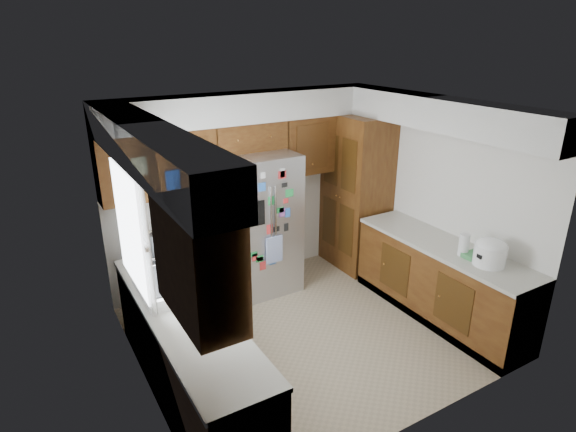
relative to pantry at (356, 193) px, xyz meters
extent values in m
plane|color=tan|center=(-1.50, -1.15, -1.07)|extent=(3.60, 3.60, 0.00)
cube|color=silver|center=(-1.50, 0.45, 0.18)|extent=(3.60, 0.04, 2.50)
cube|color=silver|center=(-3.30, -1.15, 0.18)|extent=(0.04, 3.20, 2.50)
cube|color=silver|center=(0.30, -1.15, 0.18)|extent=(0.04, 3.20, 2.50)
cube|color=silver|center=(-1.50, -2.75, 0.18)|extent=(3.60, 0.04, 2.50)
cube|color=white|center=(-1.50, -1.15, 1.43)|extent=(3.60, 3.20, 0.02)
cube|color=silver|center=(-1.50, 0.26, 1.25)|extent=(3.60, 0.38, 0.35)
cube|color=silver|center=(-3.11, -1.15, 1.25)|extent=(0.38, 3.20, 0.35)
cube|color=silver|center=(0.11, -1.15, 1.25)|extent=(0.38, 3.20, 0.35)
cube|color=#43200C|center=(-2.63, 0.28, 0.70)|extent=(1.33, 0.34, 0.75)
cube|color=#43200C|center=(-0.36, 0.28, 0.70)|extent=(1.33, 0.34, 0.75)
cube|color=#43200C|center=(-3.13, -2.30, 0.70)|extent=(0.34, 0.85, 0.75)
cube|color=white|center=(-3.29, -1.05, 0.53)|extent=(0.02, 0.90, 1.05)
cube|color=white|center=(-3.25, -1.05, 0.53)|extent=(0.01, 1.02, 1.15)
cube|color=#1D47AA|center=(-2.54, 0.09, 0.55)|extent=(0.16, 0.02, 0.22)
cube|color=#C6B697|center=(-2.88, 0.09, 0.75)|extent=(0.16, 0.02, 0.20)
cube|color=#43200C|center=(-3.00, -1.45, -0.64)|extent=(0.60, 2.60, 0.88)
cube|color=#43200C|center=(-2.33, 0.15, -0.64)|extent=(0.75, 0.60, 0.88)
cube|color=beige|center=(-3.00, -1.45, -0.17)|extent=(0.63, 2.60, 0.04)
cube|color=beige|center=(-2.33, 0.15, -0.17)|extent=(0.75, 0.60, 0.04)
cube|color=black|center=(-3.00, -1.45, -1.02)|extent=(0.60, 2.60, 0.10)
cube|color=white|center=(-2.69, -2.30, -0.61)|extent=(0.01, 0.58, 0.80)
cube|color=#43200C|center=(0.00, -1.62, -0.64)|extent=(0.60, 2.25, 0.88)
cube|color=beige|center=(0.00, -1.62, -0.17)|extent=(0.63, 2.25, 0.04)
cube|color=black|center=(0.00, -1.62, -1.02)|extent=(0.60, 2.25, 0.10)
cube|color=#43200C|center=(0.00, 0.00, 0.00)|extent=(0.60, 0.90, 2.15)
cube|color=#A9A9AE|center=(-1.50, 0.05, -0.17)|extent=(0.90, 0.75, 1.80)
cylinder|color=silver|center=(-1.53, -0.34, -0.02)|extent=(0.02, 0.02, 0.90)
cylinder|color=silver|center=(-1.47, -0.34, -0.02)|extent=(0.02, 0.02, 0.90)
cube|color=black|center=(-1.72, -0.33, 0.12)|extent=(0.22, 0.01, 0.30)
cube|color=silver|center=(-1.50, -0.35, -0.38)|extent=(0.22, 0.01, 0.34)
cube|color=black|center=(-1.34, -0.33, 0.41)|extent=(0.07, 0.00, 0.05)
cube|color=red|center=(-1.75, -0.33, -0.42)|extent=(0.07, 0.00, 0.09)
cube|color=red|center=(-1.37, -0.33, 0.54)|extent=(0.11, 0.00, 0.10)
cube|color=black|center=(-1.45, -0.33, -0.12)|extent=(0.08, 0.00, 0.07)
cube|color=green|center=(-1.27, -0.33, 0.30)|extent=(0.10, 0.00, 0.09)
cube|color=orange|center=(-1.40, -0.33, -0.49)|extent=(0.05, 0.00, 0.07)
cube|color=blue|center=(-1.30, -0.33, 0.06)|extent=(0.07, 0.00, 0.11)
cube|color=green|center=(-1.76, -0.33, -0.38)|extent=(0.09, 0.00, 0.06)
cube|color=white|center=(-1.37, -0.33, 0.56)|extent=(0.06, 0.00, 0.11)
cube|color=#8C4C99|center=(-1.80, -0.33, 0.53)|extent=(0.07, 0.00, 0.07)
cube|color=green|center=(-1.52, -0.33, 0.25)|extent=(0.07, 0.00, 0.10)
cube|color=red|center=(-1.32, -0.33, 0.21)|extent=(0.07, 0.00, 0.06)
cube|color=#8C4C99|center=(-1.37, -0.33, 0.08)|extent=(0.09, 0.00, 0.12)
cube|color=orange|center=(-1.87, -0.33, -0.17)|extent=(0.10, 0.00, 0.08)
cube|color=red|center=(-1.65, -0.33, -0.56)|extent=(0.08, 0.00, 0.11)
cube|color=red|center=(-1.55, -0.33, -0.11)|extent=(0.08, 0.00, 0.12)
cube|color=green|center=(-1.69, -0.33, -0.46)|extent=(0.10, 0.00, 0.08)
cube|color=blue|center=(-1.51, -0.33, -0.55)|extent=(0.09, 0.00, 0.07)
cube|color=yellow|center=(-1.68, -0.33, -0.47)|extent=(0.08, 0.00, 0.05)
cube|color=blue|center=(-1.64, -0.33, 0.43)|extent=(0.09, 0.00, 0.10)
cube|color=green|center=(-1.40, -0.33, 0.11)|extent=(0.10, 0.00, 0.06)
cube|color=black|center=(-1.32, -0.33, -0.13)|extent=(0.06, 0.00, 0.10)
cube|color=white|center=(-1.62, -0.33, 0.57)|extent=(0.06, 0.00, 0.07)
cube|color=#43200C|center=(-1.50, 0.28, 0.90)|extent=(0.96, 0.34, 0.35)
sphere|color=blue|center=(-1.65, 0.26, 1.22)|extent=(0.30, 0.30, 0.30)
cylinder|color=black|center=(-1.40, 0.29, 1.16)|extent=(0.29, 0.29, 0.17)
ellipsoid|color=#333338|center=(-1.40, 0.29, 1.24)|extent=(0.27, 0.27, 0.12)
cube|color=white|center=(-3.00, -1.05, -0.09)|extent=(0.52, 0.70, 0.12)
cube|color=black|center=(-3.00, -1.05, -0.03)|extent=(0.44, 0.60, 0.02)
cylinder|color=silver|center=(-3.20, -1.05, 0.07)|extent=(0.02, 0.02, 0.30)
cylinder|color=silver|center=(-3.14, -1.05, 0.20)|extent=(0.16, 0.02, 0.02)
cube|color=yellow|center=(-2.80, -1.31, -0.13)|extent=(0.10, 0.18, 0.04)
cube|color=black|center=(-2.94, -0.57, -0.10)|extent=(0.18, 0.14, 0.10)
cylinder|color=black|center=(-2.94, -0.57, 0.09)|extent=(0.16, 0.16, 0.28)
cylinder|color=#A9A9AE|center=(-3.08, -0.36, -0.05)|extent=(0.14, 0.14, 0.20)
sphere|color=white|center=(-2.91, -0.19, -0.05)|extent=(0.20, 0.20, 0.20)
cube|color=#3F72B2|center=(-3.05, 0.02, -0.06)|extent=(0.14, 0.10, 0.18)
cube|color=#BFB28C|center=(-2.85, 0.09, -0.08)|extent=(0.10, 0.08, 0.14)
cylinder|color=white|center=(-3.04, -0.75, -0.10)|extent=(0.08, 0.08, 0.11)
cylinder|color=white|center=(0.00, -2.20, -0.05)|extent=(0.32, 0.32, 0.22)
ellipsoid|color=white|center=(0.00, -2.20, 0.06)|extent=(0.31, 0.31, 0.14)
cube|color=black|center=(-0.15, -2.20, -0.03)|extent=(0.04, 0.06, 0.04)
cylinder|color=white|center=(-0.05, -1.91, -0.03)|extent=(0.11, 0.11, 0.24)
camera|label=1|loc=(-4.04, -4.98, 2.09)|focal=30.00mm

